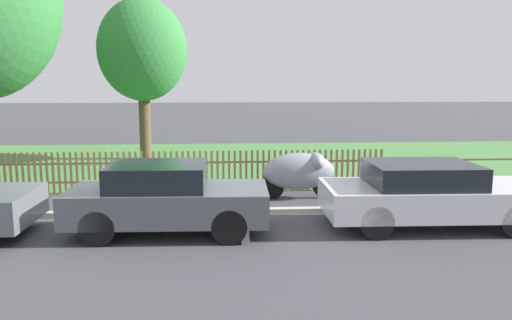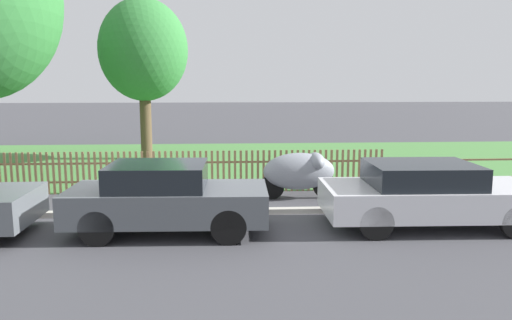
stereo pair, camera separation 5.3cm
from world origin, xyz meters
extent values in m
plane|color=#424247|center=(0.00, 0.00, 0.00)|extent=(120.00, 120.00, 0.00)
cube|color=#B2ADA3|center=(0.00, 0.10, 0.06)|extent=(43.81, 0.20, 0.12)
cube|color=#477F3D|center=(0.00, 7.58, 0.01)|extent=(43.81, 10.42, 0.01)
cube|color=olive|center=(0.00, 2.40, 0.31)|extent=(43.81, 0.03, 0.05)
cube|color=olive|center=(0.00, 2.40, 0.80)|extent=(43.81, 0.03, 0.05)
cube|color=olive|center=(-3.88, 2.37, 0.56)|extent=(0.06, 0.03, 1.12)
cube|color=olive|center=(-3.73, 2.37, 0.56)|extent=(0.06, 0.03, 1.12)
cube|color=olive|center=(-3.57, 2.37, 0.56)|extent=(0.06, 0.03, 1.12)
cube|color=olive|center=(-3.42, 2.37, 0.56)|extent=(0.06, 0.03, 1.12)
cube|color=olive|center=(-3.27, 2.37, 0.56)|extent=(0.06, 0.03, 1.12)
cube|color=olive|center=(-3.12, 2.37, 0.56)|extent=(0.06, 0.03, 1.12)
cube|color=olive|center=(-2.97, 2.37, 0.56)|extent=(0.06, 0.03, 1.12)
cube|color=olive|center=(-2.81, 2.37, 0.56)|extent=(0.06, 0.03, 1.12)
cube|color=olive|center=(-2.66, 2.37, 0.56)|extent=(0.06, 0.03, 1.12)
cube|color=olive|center=(-2.51, 2.37, 0.56)|extent=(0.06, 0.03, 1.12)
cube|color=olive|center=(-2.36, 2.37, 0.56)|extent=(0.06, 0.03, 1.12)
cube|color=olive|center=(-2.20, 2.37, 0.56)|extent=(0.06, 0.03, 1.12)
cube|color=olive|center=(-2.05, 2.37, 0.56)|extent=(0.06, 0.03, 1.12)
cube|color=olive|center=(-1.90, 2.37, 0.56)|extent=(0.06, 0.03, 1.12)
cube|color=olive|center=(-1.75, 2.37, 0.56)|extent=(0.06, 0.03, 1.12)
cube|color=olive|center=(-1.60, 2.37, 0.56)|extent=(0.06, 0.03, 1.12)
cube|color=olive|center=(-1.44, 2.37, 0.56)|extent=(0.06, 0.03, 1.12)
cube|color=olive|center=(-1.29, 2.37, 0.56)|extent=(0.06, 0.03, 1.12)
cube|color=olive|center=(-1.14, 2.37, 0.56)|extent=(0.06, 0.03, 1.12)
cube|color=olive|center=(-0.99, 2.37, 0.56)|extent=(0.06, 0.03, 1.12)
cube|color=olive|center=(-0.84, 2.37, 0.56)|extent=(0.06, 0.03, 1.12)
cube|color=olive|center=(-0.68, 2.37, 0.56)|extent=(0.06, 0.03, 1.12)
cube|color=olive|center=(-0.53, 2.37, 0.56)|extent=(0.06, 0.03, 1.12)
cube|color=olive|center=(-0.38, 2.37, 0.56)|extent=(0.06, 0.03, 1.12)
cube|color=olive|center=(-0.23, 2.37, 0.56)|extent=(0.06, 0.03, 1.12)
cube|color=olive|center=(-0.08, 2.37, 0.56)|extent=(0.06, 0.03, 1.12)
cube|color=olive|center=(0.08, 2.37, 0.56)|extent=(0.06, 0.03, 1.12)
cube|color=olive|center=(0.23, 2.37, 0.56)|extent=(0.06, 0.03, 1.12)
cube|color=olive|center=(0.38, 2.37, 0.56)|extent=(0.06, 0.03, 1.12)
cube|color=olive|center=(0.53, 2.37, 0.56)|extent=(0.06, 0.03, 1.12)
cube|color=olive|center=(0.68, 2.37, 0.56)|extent=(0.06, 0.03, 1.12)
cube|color=olive|center=(0.84, 2.37, 0.56)|extent=(0.06, 0.03, 1.12)
cube|color=olive|center=(0.99, 2.37, 0.56)|extent=(0.06, 0.03, 1.12)
cube|color=olive|center=(1.14, 2.37, 0.56)|extent=(0.06, 0.03, 1.12)
cube|color=olive|center=(1.29, 2.37, 0.56)|extent=(0.06, 0.03, 1.12)
cube|color=olive|center=(1.44, 2.37, 0.56)|extent=(0.06, 0.03, 1.12)
cube|color=olive|center=(1.60, 2.37, 0.56)|extent=(0.06, 0.03, 1.12)
cube|color=olive|center=(1.75, 2.37, 0.56)|extent=(0.06, 0.03, 1.12)
cube|color=olive|center=(1.90, 2.37, 0.56)|extent=(0.06, 0.03, 1.12)
cube|color=olive|center=(2.05, 2.37, 0.56)|extent=(0.06, 0.03, 1.12)
cube|color=olive|center=(2.20, 2.37, 0.56)|extent=(0.06, 0.03, 1.12)
cube|color=olive|center=(2.36, 2.37, 0.56)|extent=(0.06, 0.03, 1.12)
cube|color=olive|center=(2.51, 2.37, 0.56)|extent=(0.06, 0.03, 1.12)
cube|color=olive|center=(2.66, 2.37, 0.56)|extent=(0.06, 0.03, 1.12)
cube|color=olive|center=(2.81, 2.37, 0.56)|extent=(0.06, 0.03, 1.12)
cube|color=olive|center=(2.97, 2.37, 0.56)|extent=(0.06, 0.03, 1.12)
cube|color=olive|center=(3.12, 2.37, 0.56)|extent=(0.06, 0.03, 1.12)
cube|color=olive|center=(3.27, 2.37, 0.56)|extent=(0.06, 0.03, 1.12)
cube|color=olive|center=(3.42, 2.37, 0.56)|extent=(0.06, 0.03, 1.12)
cube|color=olive|center=(3.57, 2.37, 0.56)|extent=(0.06, 0.03, 1.12)
cube|color=olive|center=(3.73, 2.37, 0.56)|extent=(0.06, 0.03, 1.12)
cube|color=olive|center=(3.88, 2.37, 0.56)|extent=(0.06, 0.03, 1.12)
cube|color=olive|center=(4.03, 2.37, 0.56)|extent=(0.06, 0.03, 1.12)
cube|color=olive|center=(4.18, 2.37, 0.56)|extent=(0.06, 0.03, 1.12)
cube|color=olive|center=(4.33, 2.37, 0.56)|extent=(0.06, 0.03, 1.12)
cube|color=olive|center=(4.49, 2.37, 0.56)|extent=(0.06, 0.03, 1.12)
cube|color=olive|center=(4.64, 2.37, 0.56)|extent=(0.06, 0.03, 1.12)
cube|color=olive|center=(4.79, 2.37, 0.56)|extent=(0.06, 0.03, 1.12)
cube|color=olive|center=(4.94, 2.37, 0.56)|extent=(0.06, 0.03, 1.12)
cube|color=olive|center=(5.09, 2.37, 0.56)|extent=(0.06, 0.03, 1.12)
cube|color=olive|center=(5.25, 2.37, 0.56)|extent=(0.06, 0.03, 1.12)
cube|color=olive|center=(5.40, 2.37, 0.56)|extent=(0.06, 0.03, 1.12)
cube|color=olive|center=(5.55, 2.37, 0.56)|extent=(0.06, 0.03, 1.12)
cube|color=olive|center=(5.70, 2.37, 0.56)|extent=(0.06, 0.03, 1.12)
cube|color=olive|center=(5.85, 2.37, 0.56)|extent=(0.06, 0.03, 1.12)
cube|color=olive|center=(6.01, 2.37, 0.56)|extent=(0.06, 0.03, 1.12)
cylinder|color=black|center=(-2.66, -0.45, 0.33)|extent=(0.67, 0.15, 0.67)
cube|color=#51565B|center=(0.69, -1.19, 0.59)|extent=(3.84, 1.77, 0.62)
cube|color=black|center=(0.50, -1.19, 1.13)|extent=(1.87, 1.55, 0.47)
cylinder|color=black|center=(1.89, -0.47, 0.33)|extent=(0.66, 0.16, 0.65)
cylinder|color=black|center=(1.84, -1.99, 0.33)|extent=(0.66, 0.16, 0.65)
cylinder|color=black|center=(-0.46, -0.40, 0.33)|extent=(0.66, 0.16, 0.65)
cylinder|color=black|center=(-0.51, -1.92, 0.33)|extent=(0.66, 0.16, 0.65)
cube|color=silver|center=(5.93, -1.07, 0.56)|extent=(4.34, 1.95, 0.58)
cube|color=black|center=(5.72, -1.07, 1.08)|extent=(2.10, 1.71, 0.45)
cylinder|color=black|center=(7.29, -0.26, 0.32)|extent=(0.65, 0.16, 0.65)
cylinder|color=black|center=(4.62, -0.19, 0.32)|extent=(0.65, 0.16, 0.65)
cylinder|color=black|center=(4.58, -1.89, 0.32)|extent=(0.65, 0.16, 0.65)
cylinder|color=black|center=(4.31, 1.51, 0.31)|extent=(0.62, 0.12, 0.61)
cylinder|color=black|center=(2.95, 1.48, 0.31)|extent=(0.62, 0.12, 0.61)
ellipsoid|color=gray|center=(3.63, 1.50, 0.70)|extent=(1.81, 0.75, 0.93)
ellipsoid|color=gray|center=(4.05, 1.51, 0.95)|extent=(0.44, 0.90, 0.43)
cylinder|color=brown|center=(-1.18, 8.34, 1.52)|extent=(0.42, 0.42, 3.04)
ellipsoid|color=#337A38|center=(-1.18, 8.34, 4.07)|extent=(3.26, 3.26, 3.75)
camera|label=1|loc=(1.75, -10.66, 2.92)|focal=35.00mm
camera|label=2|loc=(1.80, -10.66, 2.92)|focal=35.00mm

